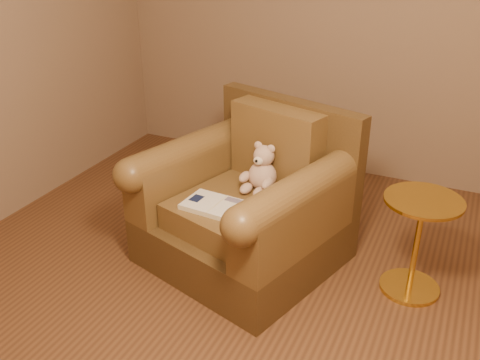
% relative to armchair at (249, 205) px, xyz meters
% --- Properties ---
extents(floor, '(4.00, 4.00, 0.00)m').
position_rel_armchair_xyz_m(floor, '(0.31, -0.55, -0.35)').
color(floor, brown).
rests_on(floor, ground).
extents(armchair, '(1.22, 1.19, 0.89)m').
position_rel_armchair_xyz_m(armchair, '(0.00, 0.00, 0.00)').
color(armchair, '#4A3418').
rests_on(armchair, floor).
extents(teddy_bear, '(0.21, 0.24, 0.29)m').
position_rel_armchair_xyz_m(teddy_bear, '(0.05, 0.07, 0.19)').
color(teddy_bear, '#C9A38C').
rests_on(teddy_bear, armchair).
extents(guidebook, '(0.38, 0.25, 0.03)m').
position_rel_armchair_xyz_m(guidebook, '(-0.08, -0.24, 0.10)').
color(guidebook, beige).
rests_on(guidebook, armchair).
extents(side_table, '(0.40, 0.40, 0.56)m').
position_rel_armchair_xyz_m(side_table, '(0.94, 0.07, -0.04)').
color(side_table, gold).
rests_on(side_table, floor).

